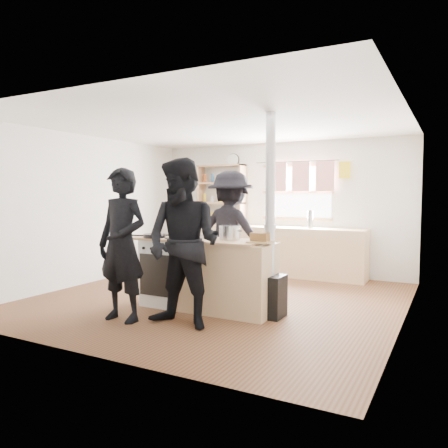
{
  "coord_description": "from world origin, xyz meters",
  "views": [
    {
      "loc": [
        3.0,
        -5.45,
        1.52
      ],
      "look_at": [
        0.16,
        -0.1,
        1.1
      ],
      "focal_mm": 35.0,
      "sensor_mm": 36.0,
      "label": 1
    }
  ],
  "objects_px": {
    "cooking_island": "(207,274)",
    "flue_heater": "(270,265)",
    "person_far": "(231,233)",
    "skillet_greens": "(154,236)",
    "bread_board": "(260,239)",
    "person_near_left": "(122,245)",
    "person_near_right": "(183,243)",
    "stockpot_counter": "(230,233)",
    "stockpot_stove": "(183,232)",
    "thermos": "(310,220)",
    "roast_tray": "(195,236)"
  },
  "relations": [
    {
      "from": "cooking_island",
      "to": "flue_heater",
      "type": "height_order",
      "value": "flue_heater"
    },
    {
      "from": "flue_heater",
      "to": "cooking_island",
      "type": "bearing_deg",
      "value": -176.09
    },
    {
      "from": "person_far",
      "to": "skillet_greens",
      "type": "bearing_deg",
      "value": 65.82
    },
    {
      "from": "bread_board",
      "to": "person_near_left",
      "type": "xyz_separation_m",
      "value": [
        -1.42,
        -0.83,
        -0.06
      ]
    },
    {
      "from": "flue_heater",
      "to": "person_far",
      "type": "xyz_separation_m",
      "value": [
        -0.98,
        0.86,
        0.28
      ]
    },
    {
      "from": "skillet_greens",
      "to": "person_near_right",
      "type": "height_order",
      "value": "person_near_right"
    },
    {
      "from": "skillet_greens",
      "to": "person_near_right",
      "type": "bearing_deg",
      "value": -35.28
    },
    {
      "from": "flue_heater",
      "to": "stockpot_counter",
      "type": "bearing_deg",
      "value": -179.69
    },
    {
      "from": "cooking_island",
      "to": "person_near_left",
      "type": "height_order",
      "value": "person_near_left"
    },
    {
      "from": "stockpot_stove",
      "to": "skillet_greens",
      "type": "bearing_deg",
      "value": -135.96
    },
    {
      "from": "person_near_right",
      "to": "person_near_left",
      "type": "bearing_deg",
      "value": -170.26
    },
    {
      "from": "skillet_greens",
      "to": "stockpot_counter",
      "type": "height_order",
      "value": "stockpot_counter"
    },
    {
      "from": "thermos",
      "to": "stockpot_counter",
      "type": "bearing_deg",
      "value": -95.01
    },
    {
      "from": "skillet_greens",
      "to": "stockpot_stove",
      "type": "relative_size",
      "value": 1.79
    },
    {
      "from": "cooking_island",
      "to": "skillet_greens",
      "type": "distance_m",
      "value": 0.89
    },
    {
      "from": "stockpot_counter",
      "to": "flue_heater",
      "type": "bearing_deg",
      "value": 0.31
    },
    {
      "from": "bread_board",
      "to": "person_near_right",
      "type": "xyz_separation_m",
      "value": [
        -0.63,
        -0.71,
        -0.02
      ]
    },
    {
      "from": "cooking_island",
      "to": "roast_tray",
      "type": "relative_size",
      "value": 5.74
    },
    {
      "from": "thermos",
      "to": "flue_heater",
      "type": "distance_m",
      "value": 2.76
    },
    {
      "from": "thermos",
      "to": "flue_heater",
      "type": "relative_size",
      "value": 0.12
    },
    {
      "from": "roast_tray",
      "to": "stockpot_counter",
      "type": "relative_size",
      "value": 1.25
    },
    {
      "from": "flue_heater",
      "to": "person_near_left",
      "type": "bearing_deg",
      "value": -147.22
    },
    {
      "from": "skillet_greens",
      "to": "stockpot_stove",
      "type": "height_order",
      "value": "stockpot_stove"
    },
    {
      "from": "flue_heater",
      "to": "thermos",
      "type": "bearing_deg",
      "value": 96.65
    },
    {
      "from": "roast_tray",
      "to": "stockpot_stove",
      "type": "distance_m",
      "value": 0.34
    },
    {
      "from": "thermos",
      "to": "person_near_left",
      "type": "xyz_separation_m",
      "value": [
        -1.18,
        -3.68,
        -0.14
      ]
    },
    {
      "from": "stockpot_counter",
      "to": "person_near_left",
      "type": "height_order",
      "value": "person_near_left"
    },
    {
      "from": "person_near_left",
      "to": "person_far",
      "type": "distance_m",
      "value": 1.9
    },
    {
      "from": "skillet_greens",
      "to": "person_far",
      "type": "bearing_deg",
      "value": 61.38
    },
    {
      "from": "skillet_greens",
      "to": "person_near_right",
      "type": "distance_m",
      "value": 1.06
    },
    {
      "from": "bread_board",
      "to": "person_near_left",
      "type": "distance_m",
      "value": 1.65
    },
    {
      "from": "cooking_island",
      "to": "person_far",
      "type": "relative_size",
      "value": 1.06
    },
    {
      "from": "cooking_island",
      "to": "stockpot_stove",
      "type": "bearing_deg",
      "value": 166.7
    },
    {
      "from": "stockpot_counter",
      "to": "flue_heater",
      "type": "xyz_separation_m",
      "value": [
        0.55,
        0.0,
        -0.38
      ]
    },
    {
      "from": "person_near_left",
      "to": "person_near_right",
      "type": "xyz_separation_m",
      "value": [
        0.79,
        0.12,
        0.05
      ]
    },
    {
      "from": "thermos",
      "to": "person_near_left",
      "type": "distance_m",
      "value": 3.87
    },
    {
      "from": "cooking_island",
      "to": "flue_heater",
      "type": "xyz_separation_m",
      "value": [
        0.86,
        0.06,
        0.18
      ]
    },
    {
      "from": "stockpot_stove",
      "to": "person_far",
      "type": "relative_size",
      "value": 0.11
    },
    {
      "from": "thermos",
      "to": "person_near_right",
      "type": "bearing_deg",
      "value": -96.28
    },
    {
      "from": "stockpot_stove",
      "to": "cooking_island",
      "type": "bearing_deg",
      "value": -13.3
    },
    {
      "from": "skillet_greens",
      "to": "person_far",
      "type": "relative_size",
      "value": 0.19
    },
    {
      "from": "stockpot_counter",
      "to": "person_near_left",
      "type": "bearing_deg",
      "value": -134.51
    },
    {
      "from": "thermos",
      "to": "stockpot_counter",
      "type": "xyz_separation_m",
      "value": [
        -0.24,
        -2.71,
        -0.03
      ]
    },
    {
      "from": "stockpot_stove",
      "to": "flue_heater",
      "type": "xyz_separation_m",
      "value": [
        1.29,
        -0.04,
        -0.36
      ]
    },
    {
      "from": "person_near_left",
      "to": "bread_board",
      "type": "bearing_deg",
      "value": 30.68
    },
    {
      "from": "stockpot_stove",
      "to": "bread_board",
      "type": "bearing_deg",
      "value": -8.33
    },
    {
      "from": "cooking_island",
      "to": "roast_tray",
      "type": "distance_m",
      "value": 0.53
    },
    {
      "from": "bread_board",
      "to": "person_far",
      "type": "distance_m",
      "value": 1.35
    },
    {
      "from": "cooking_island",
      "to": "bread_board",
      "type": "height_order",
      "value": "bread_board"
    },
    {
      "from": "roast_tray",
      "to": "stockpot_counter",
      "type": "bearing_deg",
      "value": 15.43
    }
  ]
}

